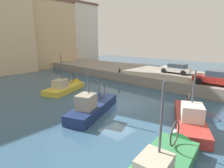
{
  "coord_description": "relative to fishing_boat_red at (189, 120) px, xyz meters",
  "views": [
    {
      "loc": [
        -11.1,
        -9.81,
        5.53
      ],
      "look_at": [
        1.81,
        2.24,
        1.2
      ],
      "focal_mm": 28.57,
      "sensor_mm": 36.0,
      "label": 1
    }
  ],
  "objects": [
    {
      "name": "parked_car_white",
      "position": [
        11.24,
        5.97,
        1.73
      ],
      "size": [
        1.86,
        3.95,
        1.32
      ],
      "color": "silver",
      "rests_on": "quay_wall"
    },
    {
      "name": "fishing_boat_red",
      "position": [
        0.0,
        0.0,
        0.0
      ],
      "size": [
        6.89,
        4.44,
        4.5
      ],
      "color": "#BC3833",
      "rests_on": "ground"
    },
    {
      "name": "parked_car_red",
      "position": [
        7.67,
        0.15,
        1.79
      ],
      "size": [
        1.92,
        4.33,
        1.45
      ],
      "color": "red",
      "rests_on": "quay_wall"
    },
    {
      "name": "fishing_boat_green",
      "position": [
        -5.33,
        -0.98,
        -0.04
      ],
      "size": [
        5.62,
        2.41,
        4.99
      ],
      "color": "#388951",
      "rests_on": "ground"
    },
    {
      "name": "waterfront_building_west",
      "position": [
        14.65,
        34.64,
        7.02
      ],
      "size": [
        11.35,
        7.63,
        14.29
      ],
      "color": "silver",
      "rests_on": "ground"
    },
    {
      "name": "fishing_boat_navy",
      "position": [
        -3.18,
        6.17,
        -0.0
      ],
      "size": [
        6.72,
        3.91,
        4.46
      ],
      "color": "navy",
      "rests_on": "ground"
    },
    {
      "name": "mooring_bollard_mid",
      "position": [
        6.47,
        11.91,
        1.33
      ],
      "size": [
        0.28,
        0.28,
        0.55
      ],
      "primitive_type": "cylinder",
      "color": "#2D2D33",
      "rests_on": "quay_wall"
    },
    {
      "name": "quay_wall",
      "position": [
        10.62,
        5.91,
        0.45
      ],
      "size": [
        9.0,
        56.0,
        1.2
      ],
      "primitive_type": "cube",
      "color": "gray",
      "rests_on": "ground"
    },
    {
      "name": "water_surface",
      "position": [
        -0.88,
        5.91,
        -0.15
      ],
      "size": [
        80.0,
        80.0,
        0.0
      ],
      "primitive_type": "plane",
      "color": "#335675",
      "rests_on": "ground"
    },
    {
      "name": "fishing_boat_yellow",
      "position": [
        -1.13,
        13.29,
        -0.03
      ],
      "size": [
        6.14,
        3.92,
        5.04
      ],
      "color": "gold",
      "rests_on": "ground"
    },
    {
      "name": "waterfront_building_east",
      "position": [
        7.35,
        33.19,
        6.62
      ],
      "size": [
        9.47,
        8.36,
        13.5
      ],
      "color": "#D1B284",
      "rests_on": "ground"
    }
  ]
}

